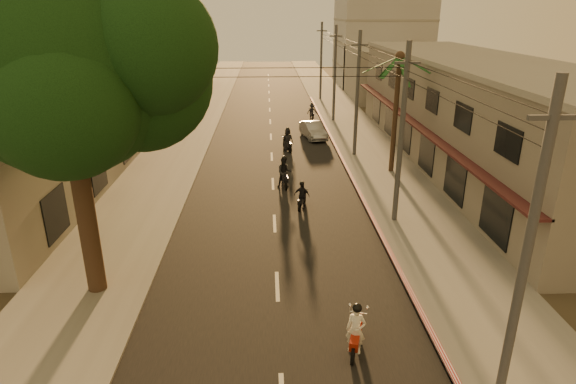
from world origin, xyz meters
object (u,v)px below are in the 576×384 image
object	(u,v)px
scooter_red	(356,330)
scooter_mid_a	(284,173)
scooter_far_b	(312,111)
palm_tree	(399,63)
scooter_far_a	(288,140)
broadleaf_tree	(76,68)
scooter_mid_b	(302,196)
parked_car	(313,130)

from	to	relation	value
scooter_red	scooter_mid_a	size ratio (longest dim) A/B	0.89
scooter_mid_a	scooter_far_b	bearing A→B (deg)	74.16
palm_tree	scooter_far_a	world-z (taller)	palm_tree
broadleaf_tree	scooter_mid_b	xyz separation A→B (m)	(8.15, 7.87, -7.76)
palm_tree	scooter_mid_b	bearing A→B (deg)	-137.19
scooter_mid_a	scooter_red	bearing A→B (deg)	-89.58
palm_tree	scooter_red	xyz separation A→B (m)	(-5.60, -17.98, -6.35)
broadleaf_tree	scooter_red	xyz separation A→B (m)	(9.01, -4.13, -7.67)
scooter_far_a	scooter_far_b	distance (m)	12.05
palm_tree	scooter_red	size ratio (longest dim) A/B	4.55
scooter_mid_a	scooter_far_a	bearing A→B (deg)	80.31
scooter_far_a	broadleaf_tree	bearing A→B (deg)	-128.96
scooter_red	scooter_mid_b	distance (m)	12.03
broadleaf_tree	scooter_mid_a	size ratio (longest dim) A/B	5.97
broadleaf_tree	scooter_red	distance (m)	12.54
scooter_red	scooter_mid_b	xyz separation A→B (m)	(-0.87, 11.99, -0.08)
broadleaf_tree	scooter_far_a	size ratio (longest dim) A/B	6.48
scooter_mid_a	scooter_far_a	size ratio (longest dim) A/B	1.09
palm_tree	parked_car	distance (m)	12.28
broadleaf_tree	parked_car	distance (m)	26.63
broadleaf_tree	palm_tree	bearing A→B (deg)	43.48
scooter_red	scooter_mid_b	bearing A→B (deg)	110.81
scooter_mid_a	scooter_far_b	distance (m)	20.06
scooter_far_b	broadleaf_tree	bearing A→B (deg)	-115.57
palm_tree	scooter_mid_b	distance (m)	10.91
scooter_far_a	parked_car	bearing A→B (deg)	42.25
scooter_mid_a	parked_car	xyz separation A→B (m)	(2.90, 12.00, -0.22)
palm_tree	parked_car	world-z (taller)	palm_tree
scooter_mid_b	scooter_far_b	xyz separation A→B (m)	(2.66, 23.21, 0.02)
scooter_mid_b	scooter_far_b	bearing A→B (deg)	101.07
scooter_far_b	palm_tree	bearing A→B (deg)	-83.95
scooter_mid_b	scooter_far_a	world-z (taller)	scooter_far_a
broadleaf_tree	scooter_far_a	bearing A→B (deg)	67.92
scooter_red	scooter_far_b	world-z (taller)	scooter_red
broadleaf_tree	palm_tree	distance (m)	20.18
scooter_mid_b	parked_car	world-z (taller)	scooter_mid_b
scooter_far_b	scooter_mid_a	bearing A→B (deg)	-106.40
scooter_mid_a	scooter_far_b	world-z (taller)	scooter_mid_a
scooter_red	parked_car	xyz separation A→B (m)	(1.20, 27.45, -0.12)
scooter_red	scooter_far_b	size ratio (longest dim) A/B	1.10
palm_tree	scooter_far_b	world-z (taller)	palm_tree
scooter_mid_b	palm_tree	bearing A→B (deg)	60.43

